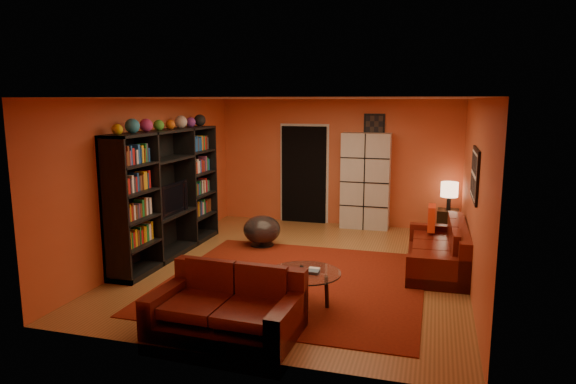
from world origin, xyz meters
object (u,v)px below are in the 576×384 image
(sofa, at_px, (442,251))
(side_table, at_px, (448,223))
(loveseat, at_px, (229,306))
(entertainment_unit, at_px, (168,194))
(table_lamp, at_px, (449,190))
(coffee_table, at_px, (305,276))
(tv, at_px, (168,199))
(storage_cabinet, at_px, (366,181))
(bowl_chair, at_px, (262,230))

(sofa, distance_m, side_table, 2.11)
(loveseat, height_order, side_table, loveseat)
(entertainment_unit, bearing_deg, table_lamp, 30.14)
(side_table, relative_size, table_lamp, 0.93)
(side_table, height_order, table_lamp, table_lamp)
(sofa, bearing_deg, coffee_table, -130.23)
(loveseat, xyz_separation_m, table_lamp, (2.45, 5.04, 0.60))
(tv, relative_size, storage_cabinet, 0.47)
(loveseat, height_order, table_lamp, table_lamp)
(storage_cabinet, bearing_deg, entertainment_unit, -136.71)
(storage_cabinet, bearing_deg, sofa, -57.20)
(sofa, xyz_separation_m, loveseat, (-2.33, -2.93, -0.00))
(coffee_table, bearing_deg, entertainment_unit, 150.44)
(sofa, distance_m, loveseat, 3.75)
(sofa, relative_size, storage_cabinet, 1.10)
(loveseat, relative_size, coffee_table, 1.84)
(loveseat, distance_m, side_table, 5.60)
(coffee_table, height_order, bowl_chair, bowl_chair)
(side_table, distance_m, table_lamp, 0.63)
(entertainment_unit, bearing_deg, storage_cabinet, 43.97)
(coffee_table, xyz_separation_m, storage_cabinet, (0.16, 4.35, 0.55))
(sofa, bearing_deg, bowl_chair, 171.03)
(bowl_chair, distance_m, table_lamp, 3.67)
(table_lamp, bearing_deg, loveseat, -115.91)
(loveseat, relative_size, storage_cabinet, 0.87)
(bowl_chair, distance_m, side_table, 3.62)
(storage_cabinet, xyz_separation_m, table_lamp, (1.62, -0.17, -0.08))
(coffee_table, distance_m, storage_cabinet, 4.39)
(storage_cabinet, bearing_deg, coffee_table, -92.82)
(side_table, bearing_deg, storage_cabinet, 173.92)
(tv, bearing_deg, storage_cabinet, -44.80)
(sofa, height_order, loveseat, same)
(tv, height_order, bowl_chair, tv)
(tv, relative_size, bowl_chair, 1.36)
(loveseat, height_order, bowl_chair, loveseat)
(entertainment_unit, relative_size, bowl_chair, 4.50)
(entertainment_unit, relative_size, table_lamp, 5.57)
(entertainment_unit, bearing_deg, sofa, 6.72)
(entertainment_unit, xyz_separation_m, loveseat, (2.08, -2.41, -0.77))
(loveseat, bearing_deg, entertainment_unit, 43.23)
(side_table, bearing_deg, tv, -148.90)
(entertainment_unit, distance_m, side_table, 5.29)
(bowl_chair, bearing_deg, entertainment_unit, -144.84)
(entertainment_unit, distance_m, loveseat, 3.27)
(entertainment_unit, distance_m, sofa, 4.51)
(entertainment_unit, xyz_separation_m, bowl_chair, (1.32, 0.93, -0.76))
(entertainment_unit, relative_size, storage_cabinet, 1.55)
(tv, xyz_separation_m, side_table, (4.47, 2.70, -0.73))
(coffee_table, distance_m, table_lamp, 4.57)
(coffee_table, relative_size, bowl_chair, 1.37)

